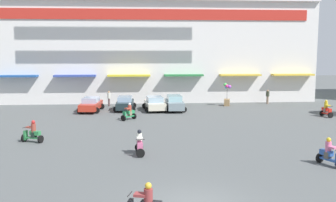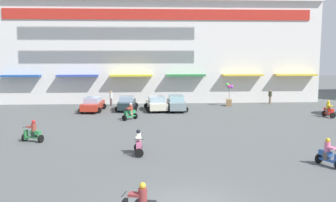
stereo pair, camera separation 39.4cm
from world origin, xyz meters
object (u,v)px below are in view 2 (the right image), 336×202
at_px(parked_car_1, 127,103).
at_px(scooter_rider_3, 130,113).
at_px(scooter_rider_2, 329,155).
at_px(parked_car_0, 93,104).
at_px(parked_car_2, 156,103).
at_px(balloon_vendor_cart, 229,95).
at_px(pedestrian_2, 111,97).
at_px(scooter_rider_6, 329,110).
at_px(parked_car_3, 176,103).
at_px(pedestrian_1, 270,96).
at_px(scooter_rider_1, 138,144).
at_px(scooter_rider_5, 33,133).

bearing_deg(parked_car_1, scooter_rider_3, -84.79).
distance_m(scooter_rider_2, scooter_rider_3, 18.36).
bearing_deg(parked_car_0, parked_car_2, 0.89).
bearing_deg(balloon_vendor_cart, pedestrian_2, 177.30).
height_order(scooter_rider_6, pedestrian_2, pedestrian_2).
height_order(parked_car_3, pedestrian_1, pedestrian_1).
distance_m(parked_car_0, scooter_rider_2, 24.86).
xyz_separation_m(parked_car_2, balloon_vendor_cart, (8.16, 2.76, 0.44)).
bearing_deg(scooter_rider_1, parked_car_2, 84.46).
relative_size(scooter_rider_5, balloon_vendor_cart, 0.60).
distance_m(scooter_rider_1, scooter_rider_2, 10.64).
height_order(parked_car_1, scooter_rider_5, scooter_rider_5).
bearing_deg(scooter_rider_5, pedestrian_1, 38.02).
bearing_deg(scooter_rider_3, pedestrian_1, 30.32).
relative_size(scooter_rider_2, scooter_rider_3, 0.99).
distance_m(scooter_rider_2, scooter_rider_5, 18.61).
height_order(scooter_rider_5, balloon_vendor_cart, balloon_vendor_cart).
distance_m(parked_car_3, pedestrian_1, 11.91).
bearing_deg(scooter_rider_5, parked_car_2, 56.42).
distance_m(parked_car_0, parked_car_3, 8.47).
height_order(parked_car_3, pedestrian_2, pedestrian_2).
bearing_deg(pedestrian_2, pedestrian_1, 1.71).
height_order(parked_car_2, scooter_rider_5, scooter_rider_5).
distance_m(scooter_rider_3, pedestrian_2, 8.98).
xyz_separation_m(parked_car_1, balloon_vendor_cart, (11.21, 2.35, 0.44)).
xyz_separation_m(parked_car_2, scooter_rider_6, (15.76, -5.06, -0.08)).
bearing_deg(scooter_rider_5, balloon_vendor_cart, 43.37).
bearing_deg(scooter_rider_2, parked_car_2, 113.31).
bearing_deg(scooter_rider_2, scooter_rider_5, 159.19).
relative_size(parked_car_2, scooter_rider_5, 2.91).
xyz_separation_m(parked_car_3, balloon_vendor_cart, (6.16, 2.94, 0.39)).
relative_size(parked_car_0, pedestrian_1, 2.73).
height_order(scooter_rider_5, scooter_rider_6, scooter_rider_6).
relative_size(scooter_rider_2, scooter_rider_6, 0.97).
xyz_separation_m(parked_car_2, scooter_rider_2, (8.57, -19.89, -0.11)).
relative_size(scooter_rider_3, scooter_rider_6, 0.97).
distance_m(scooter_rider_1, pedestrian_2, 20.54).
relative_size(parked_car_0, scooter_rider_6, 2.85).
relative_size(scooter_rider_1, scooter_rider_2, 0.99).
bearing_deg(parked_car_1, parked_car_2, -7.66).
relative_size(pedestrian_1, balloon_vendor_cart, 0.64).
bearing_deg(parked_car_3, pedestrian_2, 152.79).
bearing_deg(scooter_rider_6, scooter_rider_2, -115.85).
distance_m(scooter_rider_5, pedestrian_2, 17.12).
bearing_deg(scooter_rider_2, pedestrian_2, 120.10).
xyz_separation_m(parked_car_0, parked_car_3, (8.47, -0.08, 0.07)).
bearing_deg(pedestrian_1, scooter_rider_3, -149.68).
distance_m(scooter_rider_6, pedestrian_2, 22.34).
xyz_separation_m(scooter_rider_2, pedestrian_1, (4.61, 23.81, 0.31)).
distance_m(scooter_rider_2, pedestrian_1, 24.26).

